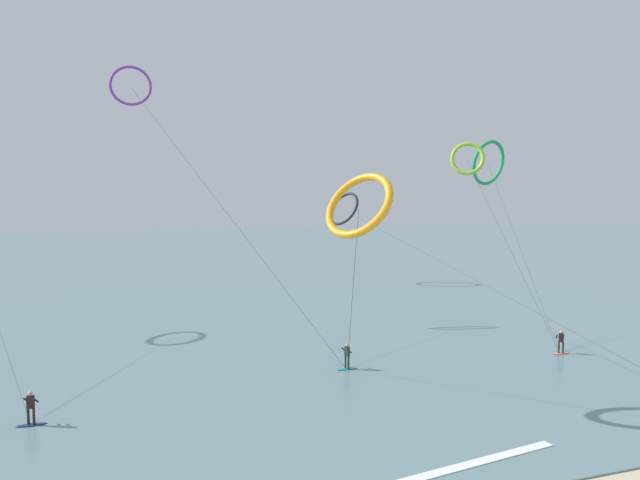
# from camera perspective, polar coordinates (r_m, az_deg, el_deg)

# --- Properties ---
(sea_water) EXTENTS (400.00, 200.00, 0.08)m
(sea_water) POSITION_cam_1_polar(r_m,az_deg,el_deg) (117.54, -12.88, -1.33)
(sea_water) COLOR slate
(sea_water) RESTS_ON ground
(surfer_coral) EXTENTS (1.40, 0.71, 1.70)m
(surfer_coral) POSITION_cam_1_polar(r_m,az_deg,el_deg) (43.22, 23.86, -9.87)
(surfer_coral) COLOR #EA7260
(surfer_coral) RESTS_ON ground
(surfer_navy) EXTENTS (1.40, 0.65, 1.70)m
(surfer_navy) POSITION_cam_1_polar(r_m,az_deg,el_deg) (31.16, -27.96, -15.45)
(surfer_navy) COLOR navy
(surfer_navy) RESTS_ON ground
(surfer_teal) EXTENTS (1.40, 0.69, 1.70)m
(surfer_teal) POSITION_cam_1_polar(r_m,az_deg,el_deg) (36.24, 2.83, -12.21)
(surfer_teal) COLOR teal
(surfer_teal) RESTS_ON ground
(kite_amber) EXTENTS (4.25, 8.53, 12.57)m
(kite_amber) POSITION_cam_1_polar(r_m,az_deg,el_deg) (28.45, 4.07, 3.64)
(kite_amber) COLOR orange
(kite_amber) RESTS_ON ground
(kite_charcoal) EXTENTS (4.79, 53.24, 12.21)m
(kite_charcoal) POSITION_cam_1_polar(r_m,az_deg,el_deg) (72.34, 2.51, 3.27)
(kite_charcoal) COLOR black
(kite_charcoal) RESTS_ON ground
(kite_violet) EXTENTS (15.06, 20.34, 23.11)m
(kite_violet) POSITION_cam_1_polar(r_m,az_deg,el_deg) (53.32, -19.13, 14.93)
(kite_violet) COLOR purple
(kite_violet) RESTS_ON ground
(kite_lime) EXTENTS (3.20, 15.63, 16.64)m
(kite_lime) POSITION_cam_1_polar(r_m,az_deg,el_deg) (54.33, 15.16, 8.19)
(kite_lime) COLOR #8CC62D
(kite_lime) RESTS_ON ground
(kite_emerald) EXTENTS (9.75, 20.73, 17.47)m
(kite_emerald) POSITION_cam_1_polar(r_m,az_deg,el_deg) (61.78, 17.20, 7.69)
(kite_emerald) COLOR #199351
(kite_emerald) RESTS_ON ground
(wave_crest_mid) EXTENTS (8.20, 1.60, 0.12)m
(wave_crest_mid) POSITION_cam_1_polar(r_m,az_deg,el_deg) (25.50, 16.17, -21.47)
(wave_crest_mid) COLOR white
(wave_crest_mid) RESTS_ON ground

